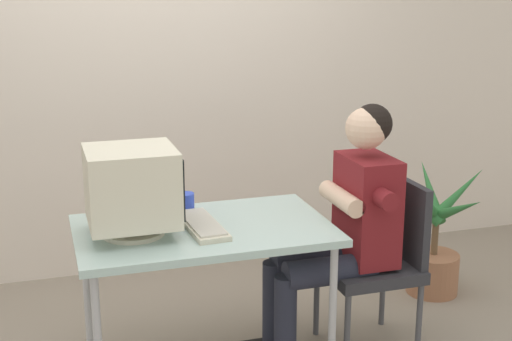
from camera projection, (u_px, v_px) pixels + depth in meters
name	position (u px, v px, depth m)	size (l,w,h in m)	color
wall_back	(196.00, 36.00, 4.48)	(8.00, 0.10, 3.00)	beige
desk	(204.00, 238.00, 3.31)	(1.18, 0.73, 0.73)	#B7B7BC
crt_monitor	(132.00, 187.00, 3.14)	(0.40, 0.37, 0.40)	beige
keyboard	(202.00, 225.00, 3.28)	(0.18, 0.45, 0.03)	beige
office_chair	(380.00, 255.00, 3.58)	(0.45, 0.45, 0.88)	#4C4C51
person_seated	(344.00, 223.00, 3.47)	(0.74, 0.55, 1.27)	maroon
potted_plant	(434.00, 246.00, 4.26)	(0.61, 0.67, 0.79)	#9E6647
desk_mug	(186.00, 202.00, 3.50)	(0.08, 0.10, 0.09)	blue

